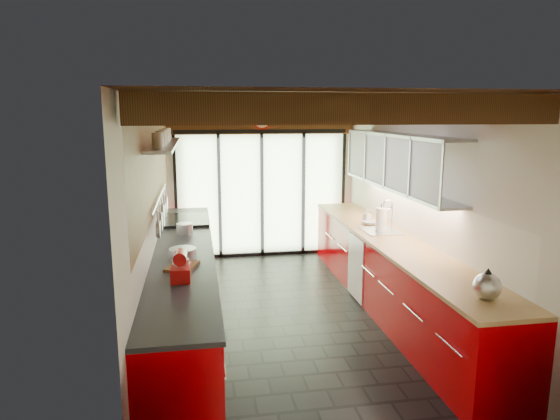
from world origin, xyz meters
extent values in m
plane|color=black|center=(0.00, 0.00, 0.00)|extent=(5.50, 5.50, 0.00)
plane|color=silver|center=(0.00, 2.75, 1.30)|extent=(3.20, 0.00, 3.20)
plane|color=silver|center=(0.00, -2.75, 1.30)|extent=(3.20, 0.00, 3.20)
plane|color=silver|center=(-1.60, 0.00, 1.30)|extent=(0.00, 5.50, 5.50)
plane|color=silver|center=(1.60, 0.00, 1.30)|extent=(0.00, 5.50, 5.50)
plane|color=#472814|center=(0.00, 0.00, 2.60)|extent=(5.50, 5.50, 0.00)
cube|color=#593316|center=(0.00, -2.25, 2.48)|extent=(3.14, 0.14, 0.22)
cube|color=#593316|center=(0.00, -1.35, 2.48)|extent=(3.14, 0.14, 0.22)
cube|color=#593316|center=(0.00, -0.45, 2.48)|extent=(3.14, 0.14, 0.22)
cube|color=#593316|center=(0.00, 0.45, 2.48)|extent=(3.14, 0.14, 0.22)
cube|color=#593316|center=(0.00, 1.35, 2.48)|extent=(3.14, 0.14, 0.22)
cube|color=#593316|center=(0.00, 2.25, 2.48)|extent=(3.14, 0.14, 0.22)
cube|color=brown|center=(0.00, 2.71, 2.35)|extent=(3.14, 0.06, 0.50)
plane|color=brown|center=(-1.57, 0.20, 1.98)|extent=(0.00, 4.90, 4.90)
plane|color=#C6EAAD|center=(0.00, 2.73, 1.08)|extent=(2.90, 0.00, 2.90)
cube|color=black|center=(-1.45, 2.72, 1.07)|extent=(0.05, 0.04, 2.15)
cube|color=black|center=(1.45, 2.72, 1.07)|extent=(0.05, 0.04, 2.15)
cube|color=black|center=(0.00, 2.69, 1.07)|extent=(0.06, 0.05, 2.15)
cube|color=black|center=(0.00, 2.69, 2.15)|extent=(2.90, 0.05, 0.06)
cylinder|color=red|center=(0.00, 2.67, 2.35)|extent=(0.34, 0.04, 0.34)
cylinder|color=beige|center=(0.00, 2.65, 2.35)|extent=(0.28, 0.02, 0.28)
cube|color=#B60004|center=(-1.28, 0.00, 0.44)|extent=(0.65, 5.00, 0.88)
cube|color=black|center=(-1.28, 0.00, 0.90)|extent=(0.68, 5.00, 0.04)
cube|color=silver|center=(-1.28, 1.45, 0.44)|extent=(0.66, 0.90, 0.90)
cube|color=black|center=(-1.28, 1.45, 0.93)|extent=(0.65, 0.90, 0.06)
cube|color=#B60004|center=(1.28, 0.00, 0.44)|extent=(0.65, 5.00, 0.88)
cube|color=tan|center=(1.28, 0.00, 0.90)|extent=(0.68, 5.00, 0.04)
cube|color=white|center=(0.95, 0.40, 0.44)|extent=(0.02, 0.60, 0.84)
cube|color=silver|center=(1.28, 0.40, 0.93)|extent=(0.45, 0.52, 0.02)
cylinder|color=silver|center=(1.42, 0.40, 1.10)|extent=(0.02, 0.02, 0.34)
torus|color=silver|center=(1.36, 0.40, 1.27)|extent=(0.14, 0.02, 0.14)
plane|color=silver|center=(1.26, 0.30, 1.85)|extent=(0.00, 3.00, 3.00)
cube|color=#9EA0A5|center=(1.43, 0.30, 1.51)|extent=(0.34, 3.00, 0.03)
cube|color=#9EA0A5|center=(1.43, 0.30, 2.19)|extent=(0.34, 3.00, 0.03)
cylinder|color=silver|center=(-1.54, 0.30, 1.47)|extent=(0.02, 2.20, 0.02)
cube|color=silver|center=(-1.45, 0.20, 2.10)|extent=(0.28, 2.60, 0.03)
cylinder|color=silver|center=(-1.50, -0.60, 1.29)|extent=(0.04, 0.18, 0.18)
cylinder|color=silver|center=(-1.50, -0.25, 1.29)|extent=(0.04, 0.22, 0.22)
cylinder|color=silver|center=(-1.50, 0.10, 1.29)|extent=(0.04, 0.26, 0.26)
cylinder|color=silver|center=(-1.50, 0.45, 1.29)|extent=(0.04, 0.18, 0.18)
cylinder|color=silver|center=(-1.50, 0.80, 1.29)|extent=(0.04, 0.22, 0.22)
cube|color=red|center=(-1.27, -1.13, 0.99)|extent=(0.19, 0.32, 0.13)
cylinder|color=red|center=(-1.27, -1.15, 1.14)|extent=(0.13, 0.20, 0.12)
cylinder|color=silver|center=(-1.27, -1.07, 1.03)|extent=(0.16, 0.16, 0.13)
cylinder|color=silver|center=(-1.27, 0.71, 0.99)|extent=(0.21, 0.21, 0.13)
cylinder|color=silver|center=(-1.27, -0.43, 0.98)|extent=(0.32, 0.32, 0.11)
cube|color=brown|center=(-1.27, -0.77, 0.94)|extent=(0.36, 0.43, 0.03)
sphere|color=silver|center=(1.27, -2.06, 1.04)|extent=(0.28, 0.28, 0.24)
cone|color=black|center=(1.27, -2.06, 1.17)|extent=(0.10, 0.10, 0.06)
cylinder|color=silver|center=(1.27, -1.93, 1.05)|extent=(0.05, 0.09, 0.05)
cylinder|color=white|center=(1.27, 0.40, 1.07)|extent=(0.17, 0.17, 0.31)
cylinder|color=silver|center=(1.27, 0.40, 1.26)|extent=(0.03, 0.03, 0.06)
imported|color=silver|center=(1.27, 0.93, 1.02)|extent=(0.11, 0.11, 0.19)
imported|color=silver|center=(1.27, 0.80, 0.95)|extent=(0.21, 0.21, 0.05)
camera|label=1|loc=(-1.10, -5.68, 2.45)|focal=32.00mm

